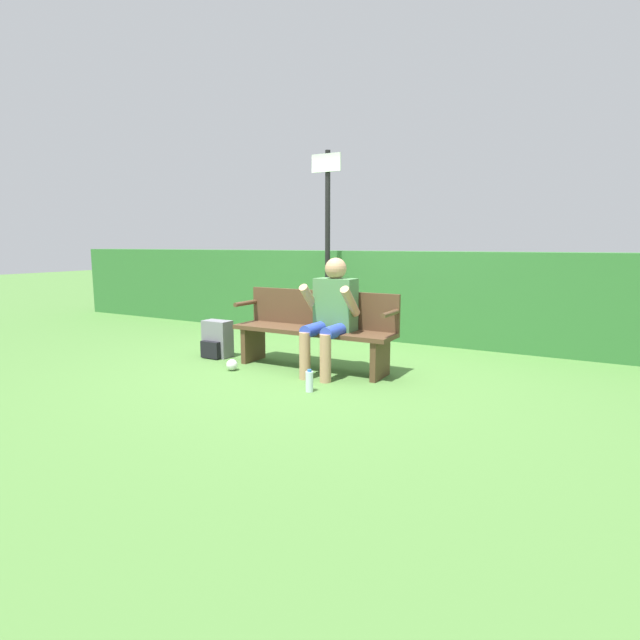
% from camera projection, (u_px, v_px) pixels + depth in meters
% --- Properties ---
extents(ground_plane, '(40.00, 40.00, 0.00)m').
position_uv_depth(ground_plane, '(312.00, 369.00, 5.32)').
color(ground_plane, '#4C7A38').
extents(hedge_back, '(12.00, 0.52, 1.22)m').
position_uv_depth(hedge_back, '(386.00, 295.00, 7.03)').
color(hedge_back, '#337033').
rests_on(hedge_back, ground).
extents(park_bench, '(1.79, 0.43, 0.82)m').
position_uv_depth(park_bench, '(315.00, 328.00, 5.31)').
color(park_bench, '#513823').
rests_on(park_bench, ground).
extents(person_seated, '(0.55, 0.59, 1.18)m').
position_uv_depth(person_seated, '(331.00, 310.00, 5.06)').
color(person_seated, '#4C7F4C').
rests_on(person_seated, ground).
extents(backpack, '(0.33, 0.26, 0.43)m').
position_uv_depth(backpack, '(217.00, 340.00, 5.86)').
color(backpack, slate).
rests_on(backpack, ground).
extents(water_bottle, '(0.07, 0.07, 0.21)m').
position_uv_depth(water_bottle, '(309.00, 381.00, 4.49)').
color(water_bottle, silver).
rests_on(water_bottle, ground).
extents(signpost, '(0.43, 0.09, 2.55)m').
position_uv_depth(signpost, '(327.00, 234.00, 6.76)').
color(signpost, black).
rests_on(signpost, ground).
extents(litter_crumple, '(0.12, 0.12, 0.12)m').
position_uv_depth(litter_crumple, '(232.00, 365.00, 5.25)').
color(litter_crumple, silver).
rests_on(litter_crumple, ground).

